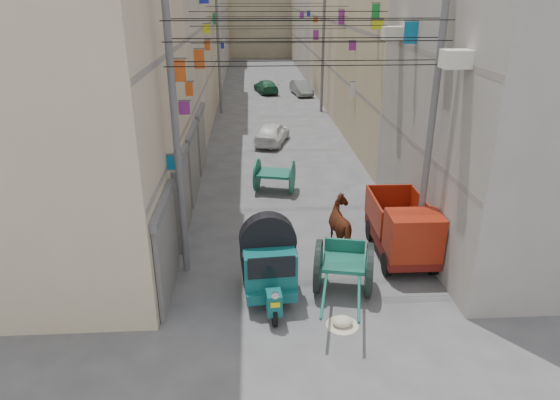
{
  "coord_description": "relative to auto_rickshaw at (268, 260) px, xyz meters",
  "views": [
    {
      "loc": [
        -1.53,
        -7.59,
        7.92
      ],
      "look_at": [
        -0.68,
        6.5,
        2.06
      ],
      "focal_mm": 32.0,
      "sensor_mm": 36.0,
      "label": 1
    }
  ],
  "objects": [
    {
      "name": "ac_units",
      "position": [
        4.79,
        3.24,
        6.31
      ],
      "size": [
        0.7,
        6.55,
        3.35
      ],
      "color": "beige",
      "rests_on": "ground"
    },
    {
      "name": "utility_poles",
      "position": [
        1.14,
        12.57,
        2.87
      ],
      "size": [
        7.4,
        22.2,
        8.0
      ],
      "color": "#575759",
      "rests_on": "ground"
    },
    {
      "name": "distant_car_green",
      "position": [
        0.99,
        31.16,
        -0.59
      ],
      "size": [
        2.27,
        3.96,
        1.08
      ],
      "primitive_type": "imported",
      "rotation": [
        0.0,
        0.0,
        3.36
      ],
      "color": "#1D5537",
      "rests_on": "ground"
    },
    {
      "name": "distant_car_white",
      "position": [
        0.82,
        15.46,
        -0.52
      ],
      "size": [
        2.4,
        3.85,
        1.22
      ],
      "primitive_type": "imported",
      "rotation": [
        0.0,
        0.0,
        2.85
      ],
      "color": "silver",
      "rests_on": "ground"
    },
    {
      "name": "auto_rickshaw",
      "position": [
        0.0,
        0.0,
        0.0
      ],
      "size": [
        1.69,
        2.77,
        1.92
      ],
      "rotation": [
        0.0,
        0.0,
        0.08
      ],
      "color": "black",
      "rests_on": "ground"
    },
    {
      "name": "tonga_cart",
      "position": [
        2.12,
        0.06,
        -0.33
      ],
      "size": [
        1.96,
        3.59,
        1.54
      ],
      "rotation": [
        0.0,
        0.0,
        -0.21
      ],
      "color": "black",
      "rests_on": "ground"
    },
    {
      "name": "distant_car_grey",
      "position": [
        3.94,
        30.06,
        -0.52
      ],
      "size": [
        1.79,
        3.81,
        1.21
      ],
      "primitive_type": "imported",
      "rotation": [
        0.0,
        0.0,
        0.14
      ],
      "color": "slate",
      "rests_on": "ground"
    },
    {
      "name": "feed_sack",
      "position": [
        1.85,
        -1.52,
        -1.0
      ],
      "size": [
        0.53,
        0.42,
        0.26
      ],
      "primitive_type": "ellipsoid",
      "color": "beige",
      "rests_on": "ground"
    },
    {
      "name": "horse",
      "position": [
        2.61,
        2.57,
        -0.27
      ],
      "size": [
        1.26,
        2.15,
        1.71
      ],
      "primitive_type": "imported",
      "rotation": [
        0.0,
        0.0,
        3.32
      ],
      "color": "#5B2115",
      "rests_on": "ground"
    },
    {
      "name": "shutters_left",
      "position": [
        -2.78,
        5.94,
        0.37
      ],
      "size": [
        0.18,
        14.4,
        2.88
      ],
      "color": "#515157",
      "rests_on": "ground"
    },
    {
      "name": "mini_truck",
      "position": [
        4.33,
        1.67,
        -0.16
      ],
      "size": [
        1.67,
        3.61,
        2.01
      ],
      "rotation": [
        0.0,
        0.0,
        -0.02
      ],
      "color": "black",
      "rests_on": "ground"
    },
    {
      "name": "end_cap_building",
      "position": [
        1.14,
        61.57,
        5.37
      ],
      "size": [
        22.0,
        10.0,
        13.0
      ],
      "primitive_type": "cube",
      "color": "#B8AE91",
      "rests_on": "ground"
    },
    {
      "name": "building_row_right",
      "position": [
        9.13,
        29.69,
        5.33
      ],
      "size": [
        8.0,
        62.0,
        14.0
      ],
      "color": "gray",
      "rests_on": "ground"
    },
    {
      "name": "overhead_cables",
      "position": [
        1.14,
        9.97,
        5.64
      ],
      "size": [
        7.4,
        22.52,
        1.12
      ],
      "color": "black",
      "rests_on": "ground"
    },
    {
      "name": "signboards",
      "position": [
        1.13,
        17.23,
        2.3
      ],
      "size": [
        8.22,
        40.52,
        5.67
      ],
      "color": "#D05018",
      "rests_on": "ground"
    },
    {
      "name": "building_row_left",
      "position": [
        -6.86,
        29.69,
        5.33
      ],
      "size": [
        8.0,
        62.0,
        14.0
      ],
      "color": "tan",
      "rests_on": "ground"
    },
    {
      "name": "second_cart",
      "position": [
        0.58,
        7.98,
        -0.37
      ],
      "size": [
        1.9,
        1.76,
        1.42
      ],
      "rotation": [
        0.0,
        0.0,
        -0.24
      ],
      "color": "#125241",
      "rests_on": "ground"
    }
  ]
}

